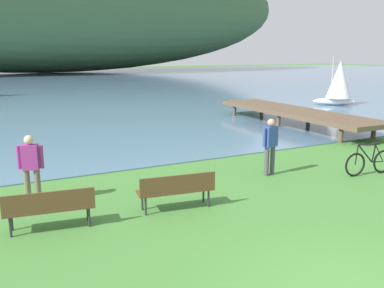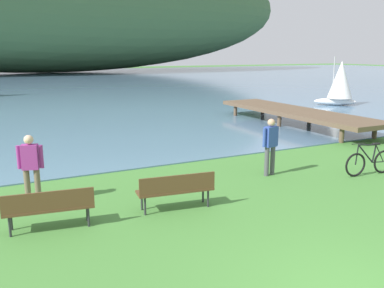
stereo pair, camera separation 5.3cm
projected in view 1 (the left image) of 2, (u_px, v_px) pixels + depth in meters
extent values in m
cube|color=#5B7F9E|center=(28.00, 84.00, 48.09)|extent=(180.00, 80.00, 0.04)
ellipsoid|color=#42663D|center=(42.00, 0.00, 70.96)|extent=(94.78, 28.00, 24.64)
cube|color=brown|center=(176.00, 190.00, 9.63)|extent=(1.85, 0.70, 0.05)
cube|color=brown|center=(178.00, 184.00, 9.39)|extent=(1.79, 0.27, 0.40)
cylinder|color=#2D2D33|center=(142.00, 201.00, 9.58)|extent=(0.05, 0.05, 0.45)
cylinder|color=#2D2D33|center=(203.00, 193.00, 10.09)|extent=(0.05, 0.05, 0.45)
cylinder|color=#2D2D33|center=(146.00, 206.00, 9.28)|extent=(0.05, 0.05, 0.45)
cylinder|color=#2D2D33|center=(209.00, 198.00, 9.78)|extent=(0.05, 0.05, 0.45)
cube|color=brown|center=(50.00, 208.00, 8.52)|extent=(1.85, 0.72, 0.05)
cube|color=brown|center=(49.00, 201.00, 8.28)|extent=(1.79, 0.28, 0.40)
cylinder|color=#2D2D33|center=(12.00, 220.00, 8.48)|extent=(0.05, 0.05, 0.45)
cylinder|color=#2D2D33|center=(88.00, 211.00, 8.97)|extent=(0.05, 0.05, 0.45)
cylinder|color=#2D2D33|center=(10.00, 227.00, 8.17)|extent=(0.05, 0.05, 0.45)
cylinder|color=#2D2D33|center=(89.00, 217.00, 8.66)|extent=(0.05, 0.05, 0.45)
torus|color=black|center=(355.00, 165.00, 12.16)|extent=(0.72, 0.14, 0.72)
torus|color=black|center=(383.00, 161.00, 12.52)|extent=(0.72, 0.14, 0.72)
cylinder|color=black|center=(365.00, 154.00, 12.21)|extent=(0.61, 0.11, 0.61)
cylinder|color=black|center=(367.00, 145.00, 12.16)|extent=(0.66, 0.12, 0.09)
cylinder|color=black|center=(374.00, 153.00, 12.32)|extent=(0.13, 0.06, 0.54)
cylinder|color=black|center=(377.00, 162.00, 12.44)|extent=(0.43, 0.08, 0.05)
cylinder|color=black|center=(379.00, 153.00, 12.40)|extent=(0.37, 0.07, 0.56)
cylinder|color=black|center=(357.00, 155.00, 12.10)|extent=(0.09, 0.05, 0.60)
cube|color=black|center=(376.00, 144.00, 12.27)|extent=(0.25, 0.13, 0.05)
cylinder|color=black|center=(358.00, 143.00, 12.04)|extent=(0.48, 0.08, 0.02)
cylinder|color=#72604C|center=(28.00, 187.00, 9.88)|extent=(0.14, 0.14, 0.88)
cylinder|color=#72604C|center=(38.00, 187.00, 9.91)|extent=(0.14, 0.14, 0.88)
cube|color=#9E338C|center=(30.00, 157.00, 9.74)|extent=(0.43, 0.33, 0.60)
sphere|color=beige|center=(29.00, 140.00, 9.65)|extent=(0.22, 0.22, 0.22)
cylinder|color=#9E338C|center=(19.00, 157.00, 9.70)|extent=(0.09, 0.09, 0.56)
cylinder|color=#9E338C|center=(42.00, 157.00, 9.77)|extent=(0.09, 0.09, 0.56)
cylinder|color=#4C4C51|center=(267.00, 161.00, 12.22)|extent=(0.14, 0.14, 0.88)
cylinder|color=#4C4C51|center=(272.00, 160.00, 12.35)|extent=(0.14, 0.14, 0.88)
cube|color=#334CA5|center=(271.00, 136.00, 12.13)|extent=(0.41, 0.27, 0.60)
sphere|color=tan|center=(271.00, 122.00, 12.03)|extent=(0.22, 0.22, 0.22)
cylinder|color=#334CA5|center=(264.00, 138.00, 11.98)|extent=(0.09, 0.09, 0.56)
cylinder|color=#334CA5|center=(277.00, 135.00, 12.27)|extent=(0.09, 0.09, 0.56)
ellipsoid|color=white|center=(334.00, 101.00, 28.44)|extent=(2.70, 2.35, 0.49)
cylinder|color=#B2B2B2|center=(332.00, 77.00, 28.12)|extent=(0.07, 0.07, 2.81)
cone|color=white|center=(339.00, 79.00, 28.06)|extent=(2.34, 2.34, 2.53)
cube|color=brown|center=(294.00, 112.00, 20.58)|extent=(2.40, 10.00, 0.20)
cylinder|color=brown|center=(341.00, 135.00, 16.76)|extent=(0.20, 0.20, 0.60)
cylinder|color=brown|center=(374.00, 131.00, 17.60)|extent=(0.20, 0.20, 0.60)
cylinder|color=brown|center=(278.00, 121.00, 20.24)|extent=(0.20, 0.20, 0.60)
cylinder|color=brown|center=(308.00, 118.00, 21.09)|extent=(0.20, 0.20, 0.60)
cylinder|color=brown|center=(234.00, 111.00, 23.72)|extent=(0.20, 0.20, 0.60)
cylinder|color=brown|center=(262.00, 109.00, 24.57)|extent=(0.20, 0.20, 0.60)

